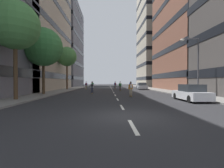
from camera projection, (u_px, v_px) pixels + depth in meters
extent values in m
plane|color=#28282B|center=(113.00, 90.00, 33.06)|extent=(146.67, 146.67, 0.00)
cube|color=gray|center=(68.00, 89.00, 35.85)|extent=(3.24, 67.22, 0.14)
cube|color=gray|center=(155.00, 89.00, 36.37)|extent=(3.24, 67.22, 0.14)
cube|color=silver|center=(133.00, 127.00, 6.63)|extent=(0.16, 2.20, 0.01)
cube|color=silver|center=(122.00, 107.00, 11.62)|extent=(0.16, 2.20, 0.01)
cube|color=silver|center=(118.00, 99.00, 16.62)|extent=(0.16, 2.20, 0.01)
cube|color=silver|center=(115.00, 95.00, 21.62)|extent=(0.16, 2.20, 0.01)
cube|color=silver|center=(114.00, 93.00, 26.62)|extent=(0.16, 2.20, 0.01)
cube|color=silver|center=(113.00, 91.00, 31.61)|extent=(0.16, 2.20, 0.01)
cube|color=silver|center=(112.00, 90.00, 36.61)|extent=(0.16, 2.20, 0.01)
cube|color=silver|center=(111.00, 89.00, 41.61)|extent=(0.16, 2.20, 0.01)
cube|color=silver|center=(111.00, 88.00, 46.61)|extent=(0.16, 2.20, 0.01)
cube|color=silver|center=(111.00, 87.00, 51.60)|extent=(0.16, 2.20, 0.01)
cube|color=silver|center=(110.00, 87.00, 56.60)|extent=(0.16, 2.20, 0.01)
cube|color=silver|center=(110.00, 86.00, 61.60)|extent=(0.16, 2.20, 0.01)
cube|color=#B2A893|center=(16.00, 20.00, 34.00)|extent=(16.93, 23.98, 28.71)
cube|color=black|center=(17.00, 76.00, 34.18)|extent=(17.05, 24.10, 1.10)
cube|color=black|center=(17.00, 53.00, 34.10)|extent=(17.05, 24.10, 1.10)
cube|color=black|center=(16.00, 29.00, 34.03)|extent=(17.05, 24.10, 1.10)
cube|color=black|center=(16.00, 5.00, 33.95)|extent=(17.05, 24.10, 1.10)
cube|color=slate|center=(56.00, 46.00, 59.76)|extent=(16.93, 21.63, 28.98)
cube|color=black|center=(56.00, 78.00, 59.94)|extent=(17.05, 21.75, 1.10)
cube|color=black|center=(56.00, 65.00, 59.87)|extent=(17.05, 21.75, 1.10)
cube|color=black|center=(56.00, 51.00, 59.79)|extent=(17.05, 21.75, 1.10)
cube|color=black|center=(55.00, 38.00, 59.71)|extent=(17.05, 21.75, 1.10)
cube|color=black|center=(55.00, 24.00, 59.63)|extent=(17.05, 21.75, 1.10)
cube|color=black|center=(55.00, 10.00, 59.56)|extent=(17.05, 21.75, 1.10)
cube|color=brown|center=(205.00, 18.00, 35.06)|extent=(16.93, 20.10, 30.23)
cube|color=black|center=(205.00, 75.00, 35.25)|extent=(17.05, 20.22, 1.10)
cube|color=black|center=(205.00, 52.00, 35.17)|extent=(17.05, 20.22, 1.10)
cube|color=black|center=(205.00, 27.00, 35.09)|extent=(17.05, 20.22, 1.10)
cube|color=black|center=(206.00, 3.00, 35.01)|extent=(17.05, 20.22, 1.10)
cube|color=#BCB29E|center=(164.00, 34.00, 60.76)|extent=(16.93, 17.46, 37.61)
cube|color=black|center=(164.00, 79.00, 61.02)|extent=(17.05, 17.58, 1.10)
cube|color=black|center=(164.00, 66.00, 60.94)|extent=(17.05, 17.58, 1.10)
cube|color=black|center=(164.00, 53.00, 60.87)|extent=(17.05, 17.58, 1.10)
cube|color=black|center=(164.00, 40.00, 60.79)|extent=(17.05, 17.58, 1.10)
cube|color=black|center=(164.00, 27.00, 60.72)|extent=(17.05, 17.58, 1.10)
cube|color=black|center=(164.00, 14.00, 60.64)|extent=(17.05, 17.58, 1.10)
cube|color=black|center=(164.00, 1.00, 60.57)|extent=(17.05, 17.58, 1.10)
cube|color=silver|center=(191.00, 95.00, 15.34)|extent=(1.80, 4.40, 0.70)
cube|color=#2D3338|center=(192.00, 88.00, 15.18)|extent=(1.60, 2.10, 0.64)
cylinder|color=black|center=(176.00, 96.00, 16.77)|extent=(0.22, 0.64, 0.64)
cylinder|color=black|center=(191.00, 96.00, 16.81)|extent=(0.22, 0.64, 0.64)
cylinder|color=black|center=(190.00, 99.00, 13.87)|extent=(0.22, 0.64, 0.64)
cylinder|color=black|center=(209.00, 99.00, 13.91)|extent=(0.22, 0.64, 0.64)
cube|color=#B2B7BF|center=(142.00, 87.00, 37.37)|extent=(1.80, 4.40, 0.70)
cube|color=#2D3338|center=(142.00, 84.00, 37.21)|extent=(1.60, 2.10, 0.64)
cylinder|color=black|center=(137.00, 88.00, 38.80)|extent=(0.22, 0.64, 0.64)
cylinder|color=black|center=(144.00, 88.00, 38.84)|extent=(0.22, 0.64, 0.64)
cylinder|color=black|center=(139.00, 88.00, 35.90)|extent=(0.22, 0.64, 0.64)
cylinder|color=black|center=(147.00, 88.00, 35.94)|extent=(0.22, 0.64, 0.64)
cylinder|color=#4C3823|center=(43.00, 77.00, 22.06)|extent=(0.36, 0.36, 4.41)
sphere|color=#387A3D|center=(43.00, 47.00, 22.00)|extent=(5.03, 5.03, 5.03)
cylinder|color=#4C3823|center=(16.00, 71.00, 15.36)|extent=(0.36, 0.36, 5.24)
sphere|color=#478442|center=(15.00, 25.00, 15.29)|extent=(4.42, 4.42, 4.42)
cylinder|color=#4C3823|center=(67.00, 76.00, 34.94)|extent=(0.36, 0.36, 5.41)
sphere|color=#478442|center=(67.00, 57.00, 34.87)|extent=(4.03, 4.03, 4.03)
cylinder|color=#3F3F44|center=(198.00, 67.00, 18.68)|extent=(0.16, 0.16, 6.50)
cylinder|color=#3F3F44|center=(190.00, 39.00, 18.60)|extent=(1.80, 0.10, 0.10)
ellipsoid|color=silver|center=(182.00, 40.00, 18.58)|extent=(0.50, 0.30, 0.24)
cube|color=brown|center=(131.00, 96.00, 19.75)|extent=(0.30, 0.92, 0.02)
cylinder|color=#D8BF4C|center=(130.00, 96.00, 20.06)|extent=(0.19, 0.09, 0.07)
cylinder|color=#D8BF4C|center=(131.00, 96.00, 19.43)|extent=(0.19, 0.09, 0.07)
cylinder|color=tan|center=(130.00, 92.00, 19.73)|extent=(0.15, 0.15, 0.80)
cylinder|color=tan|center=(132.00, 92.00, 19.75)|extent=(0.15, 0.15, 0.80)
cube|color=orange|center=(131.00, 87.00, 19.73)|extent=(0.34, 0.23, 0.55)
cylinder|color=orange|center=(129.00, 87.00, 19.75)|extent=(0.11, 0.24, 0.55)
cylinder|color=orange|center=(132.00, 87.00, 19.81)|extent=(0.11, 0.24, 0.55)
sphere|color=#997051|center=(131.00, 83.00, 19.74)|extent=(0.22, 0.22, 0.22)
sphere|color=black|center=(131.00, 82.00, 19.74)|extent=(0.21, 0.21, 0.21)
cube|color=beige|center=(131.00, 86.00, 19.55)|extent=(0.28, 0.19, 0.40)
cube|color=brown|center=(120.00, 90.00, 32.38)|extent=(0.30, 0.92, 0.02)
cylinder|color=#D8BF4C|center=(120.00, 90.00, 32.70)|extent=(0.19, 0.09, 0.07)
cylinder|color=#D8BF4C|center=(121.00, 91.00, 32.06)|extent=(0.19, 0.09, 0.07)
cylinder|color=#594C47|center=(120.00, 88.00, 32.36)|extent=(0.16, 0.16, 0.80)
cylinder|color=#594C47|center=(121.00, 88.00, 32.38)|extent=(0.16, 0.16, 0.80)
cube|color=green|center=(120.00, 85.00, 32.36)|extent=(0.34, 0.24, 0.55)
cylinder|color=green|center=(119.00, 85.00, 32.38)|extent=(0.12, 0.24, 0.55)
cylinder|color=green|center=(121.00, 85.00, 32.44)|extent=(0.12, 0.24, 0.55)
sphere|color=tan|center=(120.00, 82.00, 32.37)|extent=(0.22, 0.22, 0.22)
sphere|color=black|center=(120.00, 82.00, 32.37)|extent=(0.21, 0.21, 0.21)
cube|color=#4C8C4C|center=(120.00, 84.00, 32.18)|extent=(0.28, 0.19, 0.40)
cube|color=brown|center=(93.00, 89.00, 36.90)|extent=(0.34, 0.92, 0.02)
cylinder|color=#D8BF4C|center=(93.00, 89.00, 37.21)|extent=(0.19, 0.10, 0.07)
cylinder|color=#D8BF4C|center=(92.00, 89.00, 36.58)|extent=(0.19, 0.10, 0.07)
cylinder|color=#594C47|center=(92.00, 87.00, 36.90)|extent=(0.16, 0.16, 0.80)
cylinder|color=#594C47|center=(93.00, 87.00, 36.88)|extent=(0.16, 0.16, 0.80)
cube|color=green|center=(93.00, 84.00, 36.88)|extent=(0.35, 0.25, 0.55)
cylinder|color=green|center=(92.00, 84.00, 36.96)|extent=(0.13, 0.24, 0.55)
cylinder|color=green|center=(94.00, 84.00, 36.90)|extent=(0.13, 0.24, 0.55)
sphere|color=#997051|center=(93.00, 82.00, 36.89)|extent=(0.22, 0.22, 0.22)
sphere|color=black|center=(93.00, 82.00, 36.89)|extent=(0.21, 0.21, 0.21)
cube|color=brown|center=(92.00, 93.00, 24.87)|extent=(0.24, 0.91, 0.02)
cylinder|color=#D8BF4C|center=(92.00, 93.00, 25.19)|extent=(0.18, 0.08, 0.07)
cylinder|color=#D8BF4C|center=(92.00, 93.00, 24.55)|extent=(0.18, 0.08, 0.07)
cylinder|color=#2D334C|center=(91.00, 90.00, 24.86)|extent=(0.15, 0.15, 0.80)
cylinder|color=#2D334C|center=(93.00, 90.00, 24.87)|extent=(0.15, 0.15, 0.80)
cube|color=white|center=(92.00, 86.00, 24.86)|extent=(0.33, 0.21, 0.55)
cylinder|color=white|center=(91.00, 86.00, 24.89)|extent=(0.10, 0.23, 0.55)
cylinder|color=white|center=(94.00, 86.00, 24.92)|extent=(0.10, 0.23, 0.55)
sphere|color=#997051|center=(92.00, 82.00, 24.87)|extent=(0.22, 0.22, 0.22)
sphere|color=black|center=(92.00, 82.00, 24.87)|extent=(0.21, 0.21, 0.21)
cube|color=black|center=(92.00, 85.00, 24.68)|extent=(0.27, 0.17, 0.40)
cube|color=brown|center=(86.00, 89.00, 37.90)|extent=(0.24, 0.91, 0.02)
cylinder|color=#D8BF4C|center=(86.00, 89.00, 38.22)|extent=(0.18, 0.08, 0.07)
cylinder|color=#D8BF4C|center=(86.00, 89.00, 37.58)|extent=(0.18, 0.08, 0.07)
cylinder|color=tan|center=(86.00, 87.00, 37.89)|extent=(0.15, 0.15, 0.80)
cylinder|color=tan|center=(87.00, 87.00, 37.90)|extent=(0.15, 0.15, 0.80)
cube|color=blue|center=(86.00, 84.00, 37.88)|extent=(0.33, 0.22, 0.55)
cylinder|color=blue|center=(85.00, 84.00, 37.92)|extent=(0.10, 0.23, 0.55)
cylinder|color=blue|center=(87.00, 84.00, 37.95)|extent=(0.10, 0.23, 0.55)
sphere|color=tan|center=(86.00, 82.00, 37.90)|extent=(0.22, 0.22, 0.22)
sphere|color=black|center=(86.00, 82.00, 37.90)|extent=(0.21, 0.21, 0.21)
cube|color=#A52626|center=(86.00, 84.00, 37.70)|extent=(0.27, 0.17, 0.40)
cube|color=brown|center=(130.00, 89.00, 36.59)|extent=(0.32, 0.92, 0.02)
cylinder|color=#D8BF4C|center=(130.00, 89.00, 36.91)|extent=(0.19, 0.09, 0.07)
cylinder|color=#D8BF4C|center=(131.00, 89.00, 36.28)|extent=(0.19, 0.09, 0.07)
cylinder|color=black|center=(130.00, 87.00, 36.57)|extent=(0.16, 0.16, 0.80)
cylinder|color=black|center=(131.00, 87.00, 36.60)|extent=(0.16, 0.16, 0.80)
cube|color=blue|center=(130.00, 84.00, 36.58)|extent=(0.34, 0.24, 0.55)
cylinder|color=blue|center=(129.00, 84.00, 36.59)|extent=(0.12, 0.24, 0.55)
cylinder|color=blue|center=(131.00, 84.00, 36.66)|extent=(0.12, 0.24, 0.55)
sphere|color=#997051|center=(130.00, 82.00, 36.59)|extent=(0.22, 0.22, 0.22)
sphere|color=black|center=(130.00, 82.00, 36.59)|extent=(0.21, 0.21, 0.21)
cube|color=brown|center=(115.00, 88.00, 39.99)|extent=(0.22, 0.91, 0.02)
cylinder|color=#D8BF4C|center=(115.00, 89.00, 40.31)|extent=(0.18, 0.07, 0.07)
cylinder|color=#D8BF4C|center=(115.00, 89.00, 39.67)|extent=(0.18, 0.07, 0.07)
cylinder|color=#594C47|center=(115.00, 87.00, 39.98)|extent=(0.14, 0.14, 0.80)
cylinder|color=#594C47|center=(116.00, 87.00, 39.99)|extent=(0.14, 0.14, 0.80)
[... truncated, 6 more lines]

